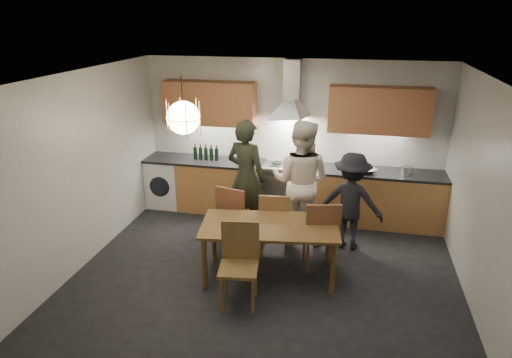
% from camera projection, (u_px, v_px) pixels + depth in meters
% --- Properties ---
extents(ground, '(5.00, 5.00, 0.00)m').
position_uv_depth(ground, '(266.00, 275.00, 6.07)').
color(ground, black).
rests_on(ground, ground).
extents(room_shell, '(5.02, 4.52, 2.61)m').
position_uv_depth(room_shell, '(267.00, 152.00, 5.48)').
color(room_shell, silver).
rests_on(room_shell, ground).
extents(counter_run, '(5.00, 0.62, 0.90)m').
position_uv_depth(counter_run, '(289.00, 191.00, 7.70)').
color(counter_run, tan).
rests_on(counter_run, ground).
extents(range_stove, '(0.90, 0.60, 0.92)m').
position_uv_depth(range_stove, '(288.00, 191.00, 7.70)').
color(range_stove, silver).
rests_on(range_stove, ground).
extents(wall_fixtures, '(4.30, 0.54, 1.10)m').
position_uv_depth(wall_fixtures, '(291.00, 106.00, 7.32)').
color(wall_fixtures, '#BE7749').
rests_on(wall_fixtures, ground).
extents(pendant_lamp, '(0.43, 0.43, 0.70)m').
position_uv_depth(pendant_lamp, '(183.00, 118.00, 5.46)').
color(pendant_lamp, black).
rests_on(pendant_lamp, ground).
extents(dining_table, '(1.85, 1.11, 0.74)m').
position_uv_depth(dining_table, '(270.00, 231.00, 5.85)').
color(dining_table, brown).
rests_on(dining_table, ground).
extents(chair_back_left, '(0.54, 0.54, 1.00)m').
position_uv_depth(chair_back_left, '(234.00, 214.00, 6.54)').
color(chair_back_left, brown).
rests_on(chair_back_left, ground).
extents(chair_back_mid, '(0.46, 0.46, 0.95)m').
position_uv_depth(chair_back_mid, '(275.00, 220.00, 6.41)').
color(chair_back_mid, brown).
rests_on(chair_back_mid, ground).
extents(chair_back_right, '(0.54, 0.54, 1.00)m').
position_uv_depth(chair_back_right, '(322.00, 231.00, 6.00)').
color(chair_back_right, brown).
rests_on(chair_back_right, ground).
extents(chair_front, '(0.51, 0.51, 0.99)m').
position_uv_depth(chair_front, '(239.00, 258.00, 5.37)').
color(chair_front, brown).
rests_on(chair_front, ground).
extents(person_left, '(0.77, 0.62, 1.81)m').
position_uv_depth(person_left, '(246.00, 177.00, 6.99)').
color(person_left, black).
rests_on(person_left, ground).
extents(person_mid, '(1.00, 0.83, 1.86)m').
position_uv_depth(person_mid, '(300.00, 181.00, 6.76)').
color(person_mid, beige).
rests_on(person_mid, ground).
extents(person_right, '(1.01, 0.67, 1.45)m').
position_uv_depth(person_right, '(351.00, 201.00, 6.56)').
color(person_right, black).
rests_on(person_right, ground).
extents(mixing_bowl, '(0.41, 0.41, 0.08)m').
position_uv_depth(mixing_bowl, '(366.00, 170.00, 7.20)').
color(mixing_bowl, '#ACABAF').
rests_on(mixing_bowl, counter_run).
extents(stock_pot, '(0.18, 0.18, 0.12)m').
position_uv_depth(stock_pot, '(407.00, 171.00, 7.12)').
color(stock_pot, silver).
rests_on(stock_pot, counter_run).
extents(wine_bottles, '(0.45, 0.06, 0.27)m').
position_uv_depth(wine_bottles, '(206.00, 152.00, 7.79)').
color(wine_bottles, black).
rests_on(wine_bottles, counter_run).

